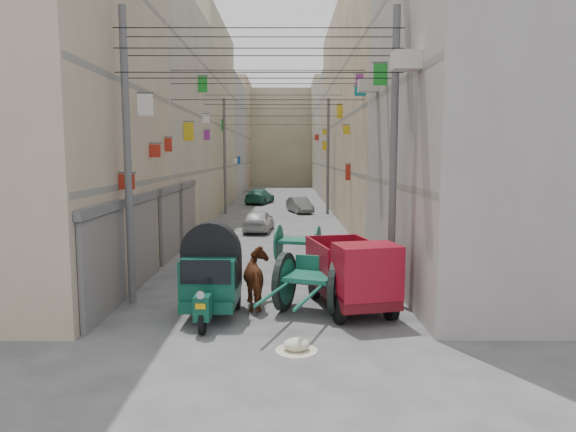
{
  "coord_description": "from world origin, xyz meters",
  "views": [
    {
      "loc": [
        0.7,
        -7.95,
        4.08
      ],
      "look_at": [
        0.74,
        6.5,
        2.38
      ],
      "focal_mm": 32.0,
      "sensor_mm": 36.0,
      "label": 1
    }
  ],
  "objects_px": {
    "auto_rickshaw": "(211,275)",
    "second_cart": "(298,243)",
    "mini_truck": "(355,278)",
    "horse": "(259,279)",
    "tonga_cart": "(311,283)",
    "distant_car_white": "(259,221)",
    "distant_car_green": "(260,196)",
    "feed_sack": "(296,345)",
    "distant_car_grey": "(300,205)"
  },
  "relations": [
    {
      "from": "second_cart",
      "to": "distant_car_white",
      "type": "relative_size",
      "value": 0.54
    },
    {
      "from": "tonga_cart",
      "to": "distant_car_green",
      "type": "bearing_deg",
      "value": 115.04
    },
    {
      "from": "distant_car_green",
      "to": "tonga_cart",
      "type": "bearing_deg",
      "value": 109.16
    },
    {
      "from": "distant_car_grey",
      "to": "auto_rickshaw",
      "type": "bearing_deg",
      "value": -112.07
    },
    {
      "from": "tonga_cart",
      "to": "mini_truck",
      "type": "height_order",
      "value": "mini_truck"
    },
    {
      "from": "mini_truck",
      "to": "horse",
      "type": "relative_size",
      "value": 2.01
    },
    {
      "from": "mini_truck",
      "to": "distant_car_white",
      "type": "height_order",
      "value": "mini_truck"
    },
    {
      "from": "auto_rickshaw",
      "to": "horse",
      "type": "relative_size",
      "value": 1.43
    },
    {
      "from": "feed_sack",
      "to": "horse",
      "type": "distance_m",
      "value": 3.39
    },
    {
      "from": "horse",
      "to": "distant_car_grey",
      "type": "relative_size",
      "value": 0.55
    },
    {
      "from": "second_cart",
      "to": "horse",
      "type": "bearing_deg",
      "value": -88.64
    },
    {
      "from": "distant_car_white",
      "to": "feed_sack",
      "type": "bearing_deg",
      "value": 101.17
    },
    {
      "from": "distant_car_grey",
      "to": "second_cart",
      "type": "bearing_deg",
      "value": -106.98
    },
    {
      "from": "second_cart",
      "to": "distant_car_grey",
      "type": "bearing_deg",
      "value": 100.99
    },
    {
      "from": "mini_truck",
      "to": "horse",
      "type": "bearing_deg",
      "value": 154.93
    },
    {
      "from": "auto_rickshaw",
      "to": "second_cart",
      "type": "distance_m",
      "value": 7.15
    },
    {
      "from": "distant_car_grey",
      "to": "distant_car_white",
      "type": "bearing_deg",
      "value": -120.2
    },
    {
      "from": "distant_car_green",
      "to": "feed_sack",
      "type": "bearing_deg",
      "value": 108.02
    },
    {
      "from": "horse",
      "to": "distant_car_white",
      "type": "distance_m",
      "value": 13.94
    },
    {
      "from": "second_cart",
      "to": "auto_rickshaw",
      "type": "bearing_deg",
      "value": -96.48
    },
    {
      "from": "distant_car_white",
      "to": "auto_rickshaw",
      "type": "bearing_deg",
      "value": 93.92
    },
    {
      "from": "auto_rickshaw",
      "to": "second_cart",
      "type": "height_order",
      "value": "auto_rickshaw"
    },
    {
      "from": "mini_truck",
      "to": "second_cart",
      "type": "xyz_separation_m",
      "value": [
        -1.34,
        6.46,
        -0.17
      ]
    },
    {
      "from": "horse",
      "to": "distant_car_grey",
      "type": "distance_m",
      "value": 23.18
    },
    {
      "from": "tonga_cart",
      "to": "second_cart",
      "type": "bearing_deg",
      "value": 111.23
    },
    {
      "from": "auto_rickshaw",
      "to": "distant_car_green",
      "type": "bearing_deg",
      "value": 91.74
    },
    {
      "from": "auto_rickshaw",
      "to": "tonga_cart",
      "type": "bearing_deg",
      "value": 7.59
    },
    {
      "from": "auto_rickshaw",
      "to": "second_cart",
      "type": "xyz_separation_m",
      "value": [
        2.34,
        6.74,
        -0.33
      ]
    },
    {
      "from": "auto_rickshaw",
      "to": "distant_car_grey",
      "type": "relative_size",
      "value": 0.78
    },
    {
      "from": "horse",
      "to": "distant_car_white",
      "type": "relative_size",
      "value": 0.53
    },
    {
      "from": "second_cart",
      "to": "feed_sack",
      "type": "distance_m",
      "value": 9.11
    },
    {
      "from": "mini_truck",
      "to": "horse",
      "type": "distance_m",
      "value": 2.59
    },
    {
      "from": "tonga_cart",
      "to": "mini_truck",
      "type": "bearing_deg",
      "value": 19.34
    },
    {
      "from": "tonga_cart",
      "to": "horse",
      "type": "xyz_separation_m",
      "value": [
        -1.36,
        0.56,
        -0.03
      ]
    },
    {
      "from": "feed_sack",
      "to": "distant_car_white",
      "type": "distance_m",
      "value": 17.2
    },
    {
      "from": "feed_sack",
      "to": "distant_car_white",
      "type": "relative_size",
      "value": 0.16
    },
    {
      "from": "mini_truck",
      "to": "auto_rickshaw",
      "type": "bearing_deg",
      "value": 172.06
    },
    {
      "from": "horse",
      "to": "mini_truck",
      "type": "bearing_deg",
      "value": 155.1
    },
    {
      "from": "distant_car_white",
      "to": "tonga_cart",
      "type": "bearing_deg",
      "value": 103.83
    },
    {
      "from": "tonga_cart",
      "to": "distant_car_green",
      "type": "relative_size",
      "value": 0.86
    },
    {
      "from": "tonga_cart",
      "to": "horse",
      "type": "bearing_deg",
      "value": 177.18
    },
    {
      "from": "horse",
      "to": "distant_car_grey",
      "type": "height_order",
      "value": "horse"
    },
    {
      "from": "auto_rickshaw",
      "to": "mini_truck",
      "type": "xyz_separation_m",
      "value": [
        3.68,
        0.29,
        -0.16
      ]
    },
    {
      "from": "mini_truck",
      "to": "second_cart",
      "type": "relative_size",
      "value": 1.97
    },
    {
      "from": "mini_truck",
      "to": "feed_sack",
      "type": "relative_size",
      "value": 6.68
    },
    {
      "from": "second_cart",
      "to": "distant_car_green",
      "type": "xyz_separation_m",
      "value": [
        -2.74,
        24.24,
        -0.14
      ]
    },
    {
      "from": "second_cart",
      "to": "feed_sack",
      "type": "bearing_deg",
      "value": -78.8
    },
    {
      "from": "tonga_cart",
      "to": "horse",
      "type": "relative_size",
      "value": 1.99
    },
    {
      "from": "auto_rickshaw",
      "to": "mini_truck",
      "type": "height_order",
      "value": "mini_truck"
    },
    {
      "from": "auto_rickshaw",
      "to": "mini_truck",
      "type": "relative_size",
      "value": 0.71
    }
  ]
}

